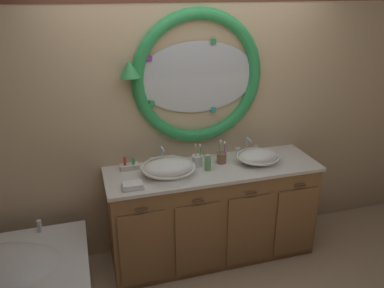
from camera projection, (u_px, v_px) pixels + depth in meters
ground_plane at (208, 272)px, 3.55m from camera, size 14.00×14.00×0.00m
back_wall_assembly at (190, 111)px, 3.57m from camera, size 6.40×0.26×2.60m
vanity_counter at (212, 212)px, 3.64m from camera, size 1.90×0.62×0.91m
sink_basin_left at (168, 167)px, 3.31m from camera, size 0.46×0.46×0.14m
sink_basin_right at (258, 157)px, 3.54m from camera, size 0.39×0.39×0.13m
faucet_set_left at (162, 157)px, 3.52m from camera, size 0.24×0.12×0.17m
faucet_set_right at (247, 147)px, 3.75m from camera, size 0.24×0.12×0.16m
toothbrush_holder_left at (198, 160)px, 3.49m from camera, size 0.10×0.10×0.21m
toothbrush_holder_right at (221, 157)px, 3.55m from camera, size 0.10×0.10×0.22m
soap_dispenser at (208, 163)px, 3.40m from camera, size 0.06×0.06×0.16m
folded_hand_towel at (133, 186)px, 3.11m from camera, size 0.17×0.12×0.05m
toiletry_basket at (129, 166)px, 3.43m from camera, size 0.16×0.09×0.12m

